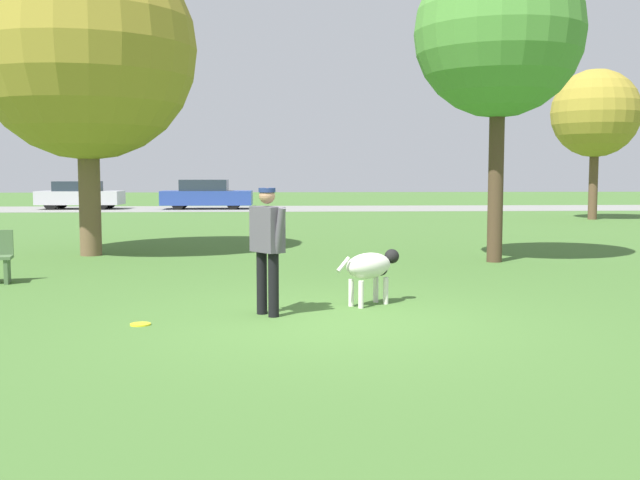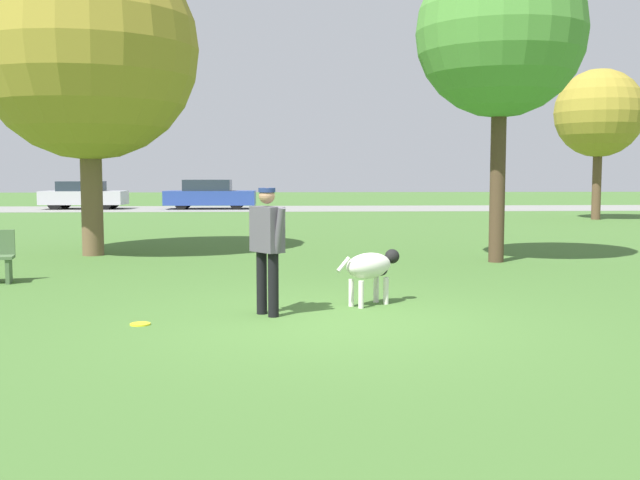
{
  "view_description": "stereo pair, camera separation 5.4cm",
  "coord_description": "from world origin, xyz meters",
  "px_view_note": "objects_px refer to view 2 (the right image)",
  "views": [
    {
      "loc": [
        -0.64,
        -8.66,
        1.75
      ],
      "look_at": [
        -0.08,
        0.76,
        0.9
      ],
      "focal_mm": 42.0,
      "sensor_mm": 36.0,
      "label": 1
    },
    {
      "loc": [
        -0.58,
        -8.66,
        1.75
      ],
      "look_at": [
        -0.08,
        0.76,
        0.9
      ],
      "focal_mm": 42.0,
      "sensor_mm": 36.0,
      "label": 2
    }
  ],
  "objects_px": {
    "frisbee": "(140,324)",
    "parked_car_blue": "(210,195)",
    "tree_near_right": "(501,33)",
    "dog": "(371,267)",
    "tree_far_right": "(599,114)",
    "parked_car_silver": "(83,195)",
    "person": "(267,240)",
    "tree_near_left": "(88,50)"
  },
  "relations": [
    {
      "from": "dog",
      "to": "tree_near_left",
      "type": "relative_size",
      "value": 0.14
    },
    {
      "from": "parked_car_blue",
      "to": "person",
      "type": "bearing_deg",
      "value": -82.42
    },
    {
      "from": "tree_near_right",
      "to": "parked_car_silver",
      "type": "xyz_separation_m",
      "value": [
        -13.77,
        22.39,
        -3.75
      ]
    },
    {
      "from": "dog",
      "to": "tree_far_right",
      "type": "relative_size",
      "value": 0.17
    },
    {
      "from": "dog",
      "to": "parked_car_blue",
      "type": "bearing_deg",
      "value": 62.27
    },
    {
      "from": "frisbee",
      "to": "tree_near_right",
      "type": "xyz_separation_m",
      "value": [
        5.87,
        5.83,
        4.41
      ]
    },
    {
      "from": "parked_car_blue",
      "to": "tree_far_right",
      "type": "bearing_deg",
      "value": -29.48
    },
    {
      "from": "tree_near_right",
      "to": "person",
      "type": "bearing_deg",
      "value": -129.6
    },
    {
      "from": "dog",
      "to": "tree_near_left",
      "type": "xyz_separation_m",
      "value": [
        -5.19,
        6.32,
        3.79
      ]
    },
    {
      "from": "tree_near_right",
      "to": "dog",
      "type": "bearing_deg",
      "value": -123.13
    },
    {
      "from": "tree_far_right",
      "to": "parked_car_silver",
      "type": "distance_m",
      "value": 23.56
    },
    {
      "from": "tree_near_right",
      "to": "parked_car_blue",
      "type": "distance_m",
      "value": 23.67
    },
    {
      "from": "tree_near_left",
      "to": "parked_car_blue",
      "type": "relative_size",
      "value": 1.51
    },
    {
      "from": "parked_car_silver",
      "to": "tree_near_left",
      "type": "bearing_deg",
      "value": -73.32
    },
    {
      "from": "dog",
      "to": "frisbee",
      "type": "height_order",
      "value": "dog"
    },
    {
      "from": "tree_near_left",
      "to": "parked_car_silver",
      "type": "relative_size",
      "value": 1.66
    },
    {
      "from": "tree_near_right",
      "to": "tree_far_right",
      "type": "height_order",
      "value": "tree_near_right"
    },
    {
      "from": "person",
      "to": "frisbee",
      "type": "bearing_deg",
      "value": -106.64
    },
    {
      "from": "tree_far_right",
      "to": "parked_car_blue",
      "type": "relative_size",
      "value": 1.29
    },
    {
      "from": "dog",
      "to": "tree_far_right",
      "type": "xyz_separation_m",
      "value": [
        10.7,
        17.81,
        3.45
      ]
    },
    {
      "from": "tree_far_right",
      "to": "person",
      "type": "bearing_deg",
      "value": -123.14
    },
    {
      "from": "tree_near_left",
      "to": "parked_car_blue",
      "type": "bearing_deg",
      "value": 88.4
    },
    {
      "from": "dog",
      "to": "frisbee",
      "type": "relative_size",
      "value": 4.03
    },
    {
      "from": "person",
      "to": "frisbee",
      "type": "height_order",
      "value": "person"
    },
    {
      "from": "person",
      "to": "tree_near_left",
      "type": "distance_m",
      "value": 8.64
    },
    {
      "from": "parked_car_silver",
      "to": "tree_near_right",
      "type": "bearing_deg",
      "value": -56.68
    },
    {
      "from": "tree_near_left",
      "to": "tree_near_right",
      "type": "distance_m",
      "value": 8.4
    },
    {
      "from": "tree_near_left",
      "to": "parked_car_blue",
      "type": "xyz_separation_m",
      "value": [
        0.57,
        20.43,
        -3.61
      ]
    },
    {
      "from": "tree_near_left",
      "to": "parked_car_silver",
      "type": "xyz_separation_m",
      "value": [
        -5.54,
        20.73,
        -3.63
      ]
    },
    {
      "from": "frisbee",
      "to": "tree_near_left",
      "type": "height_order",
      "value": "tree_near_left"
    },
    {
      "from": "frisbee",
      "to": "tree_near_right",
      "type": "distance_m",
      "value": 9.37
    },
    {
      "from": "tree_far_right",
      "to": "parked_car_silver",
      "type": "relative_size",
      "value": 1.41
    },
    {
      "from": "dog",
      "to": "parked_car_silver",
      "type": "distance_m",
      "value": 29.1
    },
    {
      "from": "person",
      "to": "parked_car_blue",
      "type": "relative_size",
      "value": 0.36
    },
    {
      "from": "person",
      "to": "tree_near_right",
      "type": "height_order",
      "value": "tree_near_right"
    },
    {
      "from": "frisbee",
      "to": "tree_far_right",
      "type": "bearing_deg",
      "value": 54.53
    },
    {
      "from": "frisbee",
      "to": "parked_car_silver",
      "type": "height_order",
      "value": "parked_car_silver"
    },
    {
      "from": "dog",
      "to": "tree_near_right",
      "type": "bearing_deg",
      "value": 19.35
    },
    {
      "from": "person",
      "to": "dog",
      "type": "xyz_separation_m",
      "value": [
        1.36,
        0.66,
        -0.42
      ]
    },
    {
      "from": "person",
      "to": "dog",
      "type": "height_order",
      "value": "person"
    },
    {
      "from": "tree_far_right",
      "to": "parked_car_blue",
      "type": "distance_m",
      "value": 18.03
    },
    {
      "from": "frisbee",
      "to": "parked_car_blue",
      "type": "height_order",
      "value": "parked_car_blue"
    }
  ]
}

